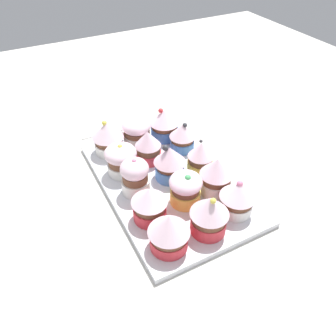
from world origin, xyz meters
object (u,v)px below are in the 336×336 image
object	(u,v)px
cupcake_6	(148,146)
cupcake_10	(164,123)
cupcake_3	(149,203)
cupcake_4	(169,231)
cupcake_14	(237,197)
cupcake_1	(121,159)
cupcake_0	(108,137)
cupcake_11	(182,136)
cupcake_8	(186,188)
cupcake_12	(201,157)
cupcake_7	(170,162)
cupcake_5	(137,132)
cupcake_2	(135,176)
napkin	(97,118)
cupcake_9	(212,213)
cupcake_13	(216,175)
baking_tray	(168,182)

from	to	relation	value
cupcake_6	cupcake_10	world-z (taller)	cupcake_10
cupcake_3	cupcake_4	size ratio (longest dim) A/B	0.97
cupcake_3	cupcake_14	world-z (taller)	same
cupcake_1	cupcake_10	bearing A→B (deg)	118.34
cupcake_4	cupcake_10	distance (cm)	30.91
cupcake_0	cupcake_11	xyz separation A→B (cm)	(6.53, 14.47, -0.60)
cupcake_8	cupcake_10	bearing A→B (deg)	163.21
cupcake_0	cupcake_12	bearing A→B (deg)	43.07
cupcake_1	cupcake_7	distance (cm)	9.73
cupcake_5	cupcake_2	bearing A→B (deg)	-24.96
napkin	cupcake_1	bearing A→B (deg)	-5.85
cupcake_9	cupcake_13	world-z (taller)	cupcake_9
cupcake_9	cupcake_8	bearing A→B (deg)	-176.77
cupcake_5	napkin	size ratio (longest dim) A/B	0.44
cupcake_6	cupcake_7	world-z (taller)	cupcake_7
cupcake_1	cupcake_5	world-z (taller)	cupcake_1
baking_tray	cupcake_6	world-z (taller)	cupcake_6
cupcake_3	cupcake_7	size ratio (longest dim) A/B	0.90
cupcake_3	cupcake_11	distance (cm)	21.22
cupcake_1	baking_tray	bearing A→B (deg)	48.35
cupcake_10	baking_tray	bearing A→B (deg)	-24.51
cupcake_6	napkin	xyz separation A→B (cm)	(-22.66, -3.96, -4.52)
cupcake_2	cupcake_9	xyz separation A→B (cm)	(14.58, 7.36, 0.27)
cupcake_11	cupcake_14	xyz separation A→B (cm)	(20.70, -0.79, 0.20)
cupcake_10	cupcake_8	bearing A→B (deg)	-16.79
cupcake_10	cupcake_1	bearing A→B (deg)	-61.66
cupcake_14	cupcake_3	bearing A→B (deg)	-111.74
cupcake_10	cupcake_7	bearing A→B (deg)	-22.98
cupcake_10	cupcake_5	bearing A→B (deg)	-92.49
cupcake_3	cupcake_9	xyz separation A→B (cm)	(7.03, 7.92, 0.40)
baking_tray	cupcake_5	size ratio (longest dim) A/B	5.77
cupcake_8	cupcake_2	bearing A→B (deg)	-134.91
cupcake_7	cupcake_13	xyz separation A→B (cm)	(7.43, 5.71, 0.06)
cupcake_8	cupcake_9	bearing A→B (deg)	3.23
cupcake_7	cupcake_8	size ratio (longest dim) A/B	1.13
cupcake_0	cupcake_12	xyz separation A→B (cm)	(14.88, 13.91, -0.32)
cupcake_6	cupcake_11	size ratio (longest dim) A/B	1.09
baking_tray	cupcake_6	bearing A→B (deg)	-174.21
cupcake_8	cupcake_3	bearing A→B (deg)	-85.06
cupcake_12	napkin	bearing A→B (deg)	-159.23
cupcake_1	cupcake_10	distance (cm)	15.13
cupcake_1	cupcake_14	world-z (taller)	cupcake_14
cupcake_4	cupcake_10	world-z (taller)	cupcake_10
cupcake_3	cupcake_5	size ratio (longest dim) A/B	1.05
cupcake_10	cupcake_13	xyz separation A→B (cm)	(20.40, 0.20, 0.25)
cupcake_2	cupcake_5	bearing A→B (deg)	155.04
baking_tray	cupcake_7	xyz separation A→B (cm)	(-0.55, 0.67, 4.45)
cupcake_0	cupcake_1	size ratio (longest dim) A/B	1.12
cupcake_5	cupcake_8	size ratio (longest dim) A/B	0.96
cupcake_3	cupcake_8	size ratio (longest dim) A/B	1.01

